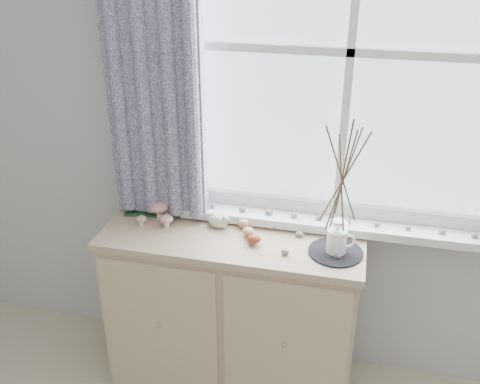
{
  "coord_description": "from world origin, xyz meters",
  "views": [
    {
      "loc": [
        0.36,
        -0.27,
        2.11
      ],
      "look_at": [
        -0.1,
        1.7,
        1.1
      ],
      "focal_mm": 40.0,
      "sensor_mm": 36.0,
      "label": 1
    }
  ],
  "objects_px": {
    "toadstool_cluster": "(159,211)",
    "twig_pitcher": "(343,175)",
    "sideboard": "(232,310)",
    "botanical_book": "(151,195)"
  },
  "relations": [
    {
      "from": "toadstool_cluster",
      "to": "twig_pitcher",
      "type": "distance_m",
      "value": 0.9
    },
    {
      "from": "sideboard",
      "to": "toadstool_cluster",
      "type": "height_order",
      "value": "toadstool_cluster"
    },
    {
      "from": "botanical_book",
      "to": "twig_pitcher",
      "type": "xyz_separation_m",
      "value": [
        0.89,
        -0.13,
        0.26
      ]
    },
    {
      "from": "toadstool_cluster",
      "to": "botanical_book",
      "type": "bearing_deg",
      "value": 140.91
    },
    {
      "from": "sideboard",
      "to": "botanical_book",
      "type": "xyz_separation_m",
      "value": [
        -0.42,
        0.1,
        0.54
      ]
    },
    {
      "from": "sideboard",
      "to": "toadstool_cluster",
      "type": "bearing_deg",
      "value": 171.56
    },
    {
      "from": "botanical_book",
      "to": "twig_pitcher",
      "type": "height_order",
      "value": "twig_pitcher"
    },
    {
      "from": "sideboard",
      "to": "twig_pitcher",
      "type": "distance_m",
      "value": 0.92
    },
    {
      "from": "sideboard",
      "to": "twig_pitcher",
      "type": "height_order",
      "value": "twig_pitcher"
    },
    {
      "from": "sideboard",
      "to": "twig_pitcher",
      "type": "bearing_deg",
      "value": -4.21
    }
  ]
}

